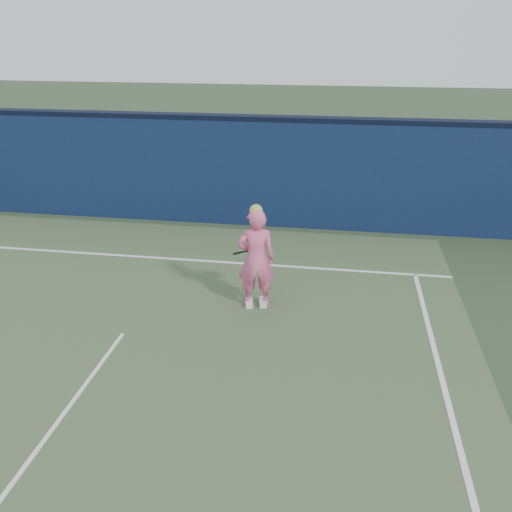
# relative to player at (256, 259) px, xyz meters

# --- Properties ---
(ground) EXTENTS (80.00, 80.00, 0.00)m
(ground) POSITION_rel_player_xyz_m (-1.92, -2.30, -0.89)
(ground) COLOR #314229
(ground) RESTS_ON ground
(court_surface) EXTENTS (11.00, 16.00, 0.01)m
(court_surface) POSITION_rel_player_xyz_m (-1.92, -4.30, -0.88)
(court_surface) COLOR #485434
(court_surface) RESTS_ON ground
(backstop_wall) EXTENTS (24.00, 0.40, 2.50)m
(backstop_wall) POSITION_rel_player_xyz_m (-1.92, 4.20, 0.36)
(backstop_wall) COLOR #0E1C3E
(backstop_wall) RESTS_ON ground
(wall_cap) EXTENTS (24.00, 0.42, 0.10)m
(wall_cap) POSITION_rel_player_xyz_m (-1.92, 4.20, 1.66)
(wall_cap) COLOR black
(wall_cap) RESTS_ON backstop_wall
(player) EXTENTS (0.72, 0.55, 1.84)m
(player) POSITION_rel_player_xyz_m (0.00, 0.00, 0.00)
(player) COLOR #ED5C92
(player) RESTS_ON ground
(racket) EXTENTS (0.57, 0.15, 0.30)m
(racket) POSITION_rel_player_xyz_m (-0.09, 0.41, -0.01)
(racket) COLOR black
(racket) RESTS_ON ground
(court_lines) EXTENTS (11.00, 12.04, 0.01)m
(court_lines) POSITION_rel_player_xyz_m (-1.92, -2.62, -0.87)
(court_lines) COLOR white
(court_lines) RESTS_ON court_surface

